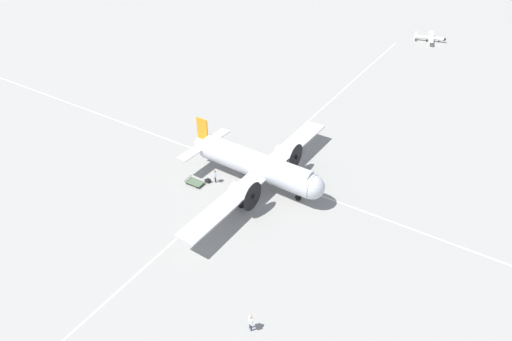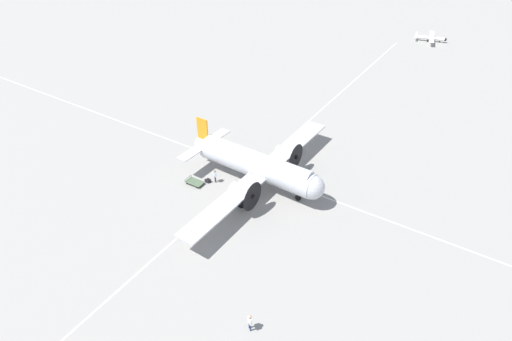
% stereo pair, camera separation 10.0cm
% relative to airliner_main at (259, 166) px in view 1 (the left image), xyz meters
% --- Properties ---
extents(ground_plane, '(300.00, 300.00, 0.00)m').
position_rel_airliner_main_xyz_m(ground_plane, '(-0.47, 0.01, -2.61)').
color(ground_plane, gray).
extents(apron_line_eastwest, '(120.00, 0.16, 0.01)m').
position_rel_airliner_main_xyz_m(apron_line_eastwest, '(-0.47, 1.91, -2.60)').
color(apron_line_eastwest, silver).
rests_on(apron_line_eastwest, ground_plane).
extents(apron_line_northsouth, '(0.16, 120.00, 0.01)m').
position_rel_airliner_main_xyz_m(apron_line_northsouth, '(-2.13, 0.01, -2.60)').
color(apron_line_northsouth, silver).
rests_on(apron_line_northsouth, ground_plane).
extents(airliner_main, '(16.78, 26.10, 6.06)m').
position_rel_airliner_main_xyz_m(airliner_main, '(0.00, 0.00, 0.00)').
color(airliner_main, silver).
rests_on(airliner_main, ground_plane).
extents(crew_foreground, '(0.50, 0.37, 1.70)m').
position_rel_airliner_main_xyz_m(crew_foreground, '(9.19, -15.93, -1.56)').
color(crew_foreground, navy).
rests_on(crew_foreground, ground_plane).
extents(passenger_boarding, '(0.48, 0.35, 1.63)m').
position_rel_airliner_main_xyz_m(passenger_boarding, '(-4.53, -2.31, -1.61)').
color(passenger_boarding, '#2D2D33').
rests_on(passenger_boarding, ground_plane).
extents(suitcase_near_door, '(0.51, 0.14, 0.50)m').
position_rel_airliner_main_xyz_m(suitcase_near_door, '(-5.27, -2.96, -2.38)').
color(suitcase_near_door, '#232328').
rests_on(suitcase_near_door, ground_plane).
extents(suitcase_upright_spare, '(0.51, 0.17, 0.48)m').
position_rel_airliner_main_xyz_m(suitcase_upright_spare, '(-5.16, -2.70, -2.39)').
color(suitcase_upright_spare, '#232328').
rests_on(suitcase_upright_spare, ground_plane).
extents(baggage_cart, '(2.01, 1.24, 0.56)m').
position_rel_airliner_main_xyz_m(baggage_cart, '(-6.27, -3.91, -2.33)').
color(baggage_cart, '#4C6047').
rests_on(baggage_cart, ground_plane).
extents(light_aircraft_distant, '(6.85, 9.06, 1.79)m').
position_rel_airliner_main_xyz_m(light_aircraft_distant, '(3.87, 65.22, -1.83)').
color(light_aircraft_distant, white).
rests_on(light_aircraft_distant, ground_plane).
extents(traffic_cone, '(0.44, 0.44, 0.57)m').
position_rel_airliner_main_xyz_m(traffic_cone, '(-1.51, -5.83, -2.34)').
color(traffic_cone, orange).
rests_on(traffic_cone, ground_plane).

